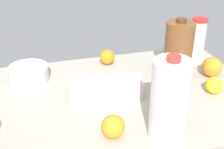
% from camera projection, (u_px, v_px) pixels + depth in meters
% --- Properties ---
extents(countertop, '(1.20, 0.76, 0.03)m').
position_uv_depth(countertop, '(112.00, 99.00, 1.27)').
color(countertop, '#ABA599').
rests_on(countertop, ground).
extents(egg_carton, '(0.31, 0.17, 0.06)m').
position_uv_depth(egg_carton, '(106.00, 87.00, 1.26)').
color(egg_carton, beige).
rests_on(egg_carton, countertop).
extents(milk_jug, '(0.12, 0.12, 0.29)m').
position_uv_depth(milk_jug, '(170.00, 100.00, 0.98)').
color(milk_jug, white).
rests_on(milk_jug, countertop).
extents(mixing_bowl, '(0.17, 0.17, 0.07)m').
position_uv_depth(mixing_bowl, '(29.00, 73.00, 1.36)').
color(mixing_bowl, silver).
rests_on(mixing_bowl, countertop).
extents(chocolate_milk_jug, '(0.12, 0.12, 0.26)m').
position_uv_depth(chocolate_milk_jug, '(178.00, 49.00, 1.38)').
color(chocolate_milk_jug, brown).
rests_on(chocolate_milk_jug, countertop).
extents(tumbler_cup, '(0.08, 0.08, 0.19)m').
position_uv_depth(tumbler_cup, '(198.00, 37.00, 1.58)').
color(tumbler_cup, silver).
rests_on(tumbler_cup, countertop).
extents(orange_far_back, '(0.08, 0.08, 0.08)m').
position_uv_depth(orange_far_back, '(113.00, 127.00, 1.02)').
color(orange_far_back, orange).
rests_on(orange_far_back, countertop).
extents(lemon_near_front, '(0.07, 0.07, 0.07)m').
position_uv_depth(lemon_near_front, '(214.00, 85.00, 1.27)').
color(lemon_near_front, yellow).
rests_on(lemon_near_front, countertop).
extents(orange_beside_bowl, '(0.09, 0.09, 0.09)m').
position_uv_depth(orange_beside_bowl, '(212.00, 67.00, 1.40)').
color(orange_beside_bowl, orange).
rests_on(orange_beside_bowl, countertop).
extents(orange_loose, '(0.07, 0.07, 0.07)m').
position_uv_depth(orange_loose, '(107.00, 57.00, 1.51)').
color(orange_loose, orange).
rests_on(orange_loose, countertop).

